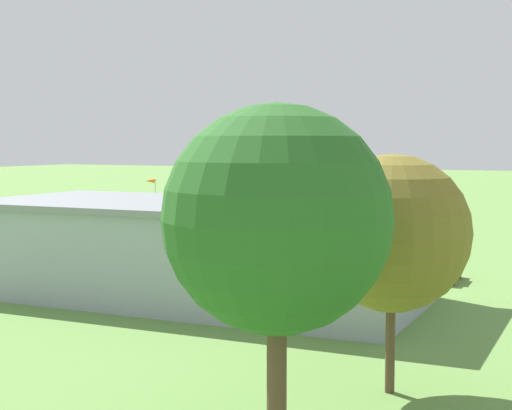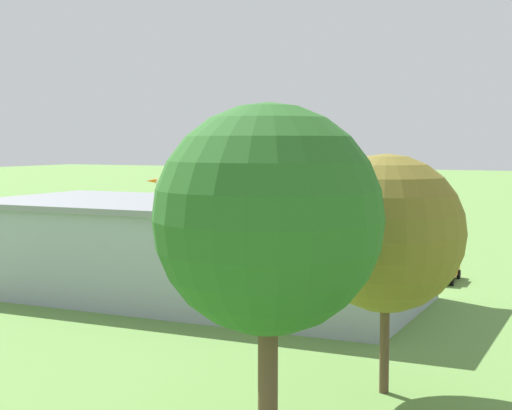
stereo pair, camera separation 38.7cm
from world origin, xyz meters
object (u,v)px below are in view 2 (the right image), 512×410
hangar (196,250)px  car_yellow (35,239)px  tree_behind_hangar_left (268,220)px  windsock (152,184)px  person_crossing_taxiway (303,250)px  tree_near_perimeter_road (386,233)px  car_silver (173,246)px  car_orange (442,269)px  car_grey (96,245)px  person_at_fence_line (124,248)px  biplane (252,176)px

hangar → car_yellow: bearing=-28.4°
tree_behind_hangar_left → windsock: size_ratio=2.02×
tree_behind_hangar_left → person_crossing_taxiway: bearing=-69.0°
car_yellow → tree_near_perimeter_road: tree_near_perimeter_road is taller
hangar → car_silver: size_ratio=6.18×
car_yellow → windsock: bearing=-82.8°
tree_near_perimeter_road → windsock: (43.41, -49.60, -1.45)m
car_yellow → tree_near_perimeter_road: (-40.45, 26.07, 5.30)m
car_orange → car_grey: size_ratio=0.98×
hangar → car_grey: 21.18m
car_silver → tree_near_perimeter_road: tree_near_perimeter_road is taller
car_orange → tree_behind_hangar_left: tree_behind_hangar_left is taller
car_silver → person_at_fence_line: size_ratio=2.66×
person_at_fence_line → tree_near_perimeter_road: tree_near_perimeter_road is taller
tree_behind_hangar_left → tree_near_perimeter_road: bearing=-98.7°
car_silver → tree_behind_hangar_left: (-25.12, 34.80, 6.37)m
car_silver → person_at_fence_line: car_silver is taller
car_orange → car_grey: bearing=-0.1°
person_at_fence_line → tree_near_perimeter_road: (-29.54, 24.43, 5.26)m
person_crossing_taxiway → car_grey: bearing=13.7°
car_orange → biplane: bearing=-34.5°
person_at_fence_line → windsock: size_ratio=0.32×
car_grey → hangar: bearing=144.3°
hangar → person_crossing_taxiway: (-0.29, -16.54, -2.09)m
car_yellow → hangar: bearing=151.6°
car_yellow → person_at_fence_line: size_ratio=2.74×
car_silver → windsock: 28.62m
car_grey → person_at_fence_line: bearing=169.8°
car_silver → car_grey: (6.57, 1.92, -0.06)m
car_grey → person_crossing_taxiway: person_crossing_taxiway is taller
car_silver → windsock: windsock is taller
car_silver → person_at_fence_line: (3.22, 2.53, -0.04)m
tree_near_perimeter_road → windsock: tree_near_perimeter_road is taller
person_crossing_taxiway → tree_near_perimeter_road: bearing=117.9°
car_orange → car_grey: (29.48, -0.03, 0.01)m
car_orange → car_yellow: 37.05m
car_grey → tree_behind_hangar_left: bearing=133.9°
tree_behind_hangar_left → tree_near_perimeter_road: size_ratio=1.17×
car_orange → tree_near_perimeter_road: bearing=97.8°
tree_behind_hangar_left → windsock: 71.33m
car_silver → biplane: bearing=-93.6°
car_silver → person_crossing_taxiway: car_silver is taller
biplane → tree_behind_hangar_left: (-24.28, 47.99, 1.02)m
car_orange → car_silver: (22.91, -1.95, 0.08)m
car_yellow → tree_near_perimeter_road: 48.42m
biplane → tree_behind_hangar_left: tree_behind_hangar_left is taller
car_silver → car_yellow: (14.13, 0.88, -0.08)m
biplane → car_yellow: biplane is taller
hangar → tree_near_perimeter_road: 20.52m
car_orange → person_crossing_taxiway: bearing=-19.5°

